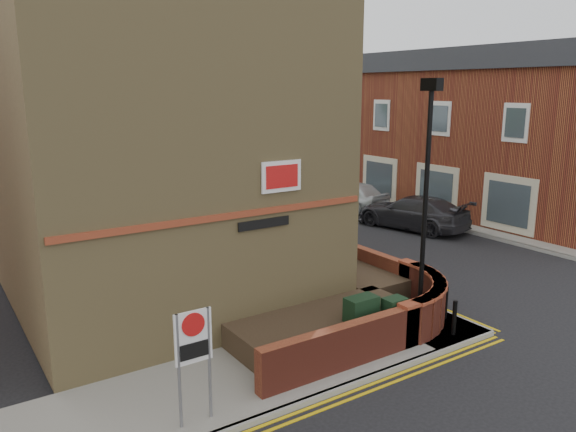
# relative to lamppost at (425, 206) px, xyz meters

# --- Properties ---
(ground) EXTENTS (120.00, 120.00, 0.00)m
(ground) POSITION_rel_lamppost_xyz_m (-1.60, -1.20, -3.34)
(ground) COLOR black
(ground) RESTS_ON ground
(pavement_corner) EXTENTS (13.00, 3.00, 0.12)m
(pavement_corner) POSITION_rel_lamppost_xyz_m (-5.10, 0.30, -3.28)
(pavement_corner) COLOR gray
(pavement_corner) RESTS_ON ground
(pavement_main) EXTENTS (2.00, 32.00, 0.12)m
(pavement_main) POSITION_rel_lamppost_xyz_m (0.40, 14.80, -3.28)
(pavement_main) COLOR gray
(pavement_main) RESTS_ON ground
(pavement_far) EXTENTS (4.00, 40.00, 0.12)m
(pavement_far) POSITION_rel_lamppost_xyz_m (11.40, 11.80, -3.28)
(pavement_far) COLOR gray
(pavement_far) RESTS_ON ground
(kerb_side) EXTENTS (13.00, 0.15, 0.12)m
(kerb_side) POSITION_rel_lamppost_xyz_m (-5.10, -1.20, -3.28)
(kerb_side) COLOR gray
(kerb_side) RESTS_ON ground
(kerb_main_near) EXTENTS (0.15, 32.00, 0.12)m
(kerb_main_near) POSITION_rel_lamppost_xyz_m (1.40, 14.80, -3.28)
(kerb_main_near) COLOR gray
(kerb_main_near) RESTS_ON ground
(kerb_main_far) EXTENTS (0.15, 40.00, 0.12)m
(kerb_main_far) POSITION_rel_lamppost_xyz_m (9.40, 11.80, -3.28)
(kerb_main_far) COLOR gray
(kerb_main_far) RESTS_ON ground
(yellow_lines_side) EXTENTS (13.00, 0.28, 0.01)m
(yellow_lines_side) POSITION_rel_lamppost_xyz_m (-5.10, -1.45, -3.34)
(yellow_lines_side) COLOR gold
(yellow_lines_side) RESTS_ON ground
(yellow_lines_main) EXTENTS (0.28, 32.00, 0.01)m
(yellow_lines_main) POSITION_rel_lamppost_xyz_m (1.65, 14.80, -3.34)
(yellow_lines_main) COLOR gold
(yellow_lines_main) RESTS_ON ground
(corner_building) EXTENTS (8.95, 10.40, 13.60)m
(corner_building) POSITION_rel_lamppost_xyz_m (-4.44, 6.80, 2.88)
(corner_building) COLOR #A08955
(corner_building) RESTS_ON ground
(garden_wall) EXTENTS (6.80, 6.00, 1.20)m
(garden_wall) POSITION_rel_lamppost_xyz_m (-1.60, 1.30, -3.34)
(garden_wall) COLOR maroon
(garden_wall) RESTS_ON ground
(lamppost) EXTENTS (0.25, 0.50, 6.30)m
(lamppost) POSITION_rel_lamppost_xyz_m (0.00, 0.00, 0.00)
(lamppost) COLOR black
(lamppost) RESTS_ON pavement_corner
(utility_cabinet_large) EXTENTS (0.80, 0.45, 1.20)m
(utility_cabinet_large) POSITION_rel_lamppost_xyz_m (-1.90, 0.10, -2.62)
(utility_cabinet_large) COLOR black
(utility_cabinet_large) RESTS_ON pavement_corner
(utility_cabinet_small) EXTENTS (0.55, 0.40, 1.10)m
(utility_cabinet_small) POSITION_rel_lamppost_xyz_m (-1.10, -0.20, -2.67)
(utility_cabinet_small) COLOR black
(utility_cabinet_small) RESTS_ON pavement_corner
(bollard_near) EXTENTS (0.11, 0.11, 0.90)m
(bollard_near) POSITION_rel_lamppost_xyz_m (0.40, -0.80, -2.77)
(bollard_near) COLOR black
(bollard_near) RESTS_ON pavement_corner
(bollard_far) EXTENTS (0.11, 0.11, 0.90)m
(bollard_far) POSITION_rel_lamppost_xyz_m (1.00, -0.00, -2.77)
(bollard_far) COLOR black
(bollard_far) RESTS_ON pavement_corner
(zone_sign) EXTENTS (0.72, 0.07, 2.20)m
(zone_sign) POSITION_rel_lamppost_xyz_m (-6.60, -0.70, -1.70)
(zone_sign) COLOR slate
(zone_sign) RESTS_ON pavement_corner
(far_terrace) EXTENTS (5.40, 30.40, 8.00)m
(far_terrace) POSITION_rel_lamppost_xyz_m (12.90, 15.80, 0.70)
(far_terrace) COLOR maroon
(far_terrace) RESTS_ON ground
(far_terrace_cream) EXTENTS (5.40, 12.40, 8.00)m
(far_terrace_cream) POSITION_rel_lamppost_xyz_m (12.90, 36.80, 0.71)
(far_terrace_cream) COLOR beige
(far_terrace_cream) RESTS_ON ground
(tree_near) EXTENTS (3.64, 3.65, 6.70)m
(tree_near) POSITION_rel_lamppost_xyz_m (0.40, 12.85, 1.36)
(tree_near) COLOR #382B1E
(tree_near) RESTS_ON pavement_main
(tree_mid) EXTENTS (4.03, 4.03, 7.42)m
(tree_mid) POSITION_rel_lamppost_xyz_m (0.40, 20.85, 1.85)
(tree_mid) COLOR #382B1E
(tree_mid) RESTS_ON pavement_main
(tree_far) EXTENTS (3.81, 3.81, 7.00)m
(tree_far) POSITION_rel_lamppost_xyz_m (0.40, 28.85, 1.57)
(tree_far) COLOR #382B1E
(tree_far) RESTS_ON pavement_main
(traffic_light_assembly) EXTENTS (0.20, 0.16, 4.20)m
(traffic_light_assembly) POSITION_rel_lamppost_xyz_m (0.80, 23.80, -0.56)
(traffic_light_assembly) COLOR black
(traffic_light_assembly) RESTS_ON pavement_main
(silver_car_near) EXTENTS (3.30, 5.02, 1.56)m
(silver_car_near) POSITION_rel_lamppost_xyz_m (2.00, 9.99, -2.56)
(silver_car_near) COLOR #A2A3AA
(silver_car_near) RESTS_ON ground
(red_car_main) EXTENTS (3.22, 4.99, 1.28)m
(red_car_main) POSITION_rel_lamppost_xyz_m (2.76, 19.22, -2.70)
(red_car_main) COLOR maroon
(red_car_main) RESTS_ON ground
(grey_car_far) EXTENTS (3.19, 5.51, 1.50)m
(grey_car_far) POSITION_rel_lamppost_xyz_m (7.92, 7.93, -2.59)
(grey_car_far) COLOR #2C2C31
(grey_car_far) RESTS_ON ground
(silver_car_far) EXTENTS (2.53, 4.74, 1.53)m
(silver_car_far) POSITION_rel_lamppost_xyz_m (8.24, 12.80, -2.58)
(silver_car_far) COLOR silver
(silver_car_far) RESTS_ON ground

